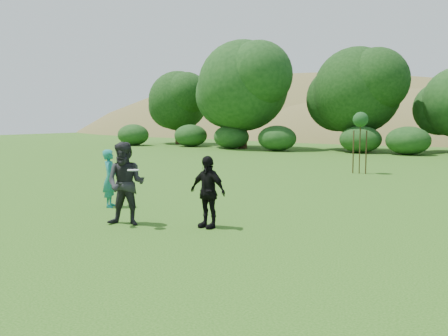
{
  "coord_description": "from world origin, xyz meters",
  "views": [
    {
      "loc": [
        7.74,
        -9.5,
        2.59
      ],
      "look_at": [
        0.0,
        3.0,
        1.1
      ],
      "focal_mm": 40.0,
      "sensor_mm": 36.0,
      "label": 1
    }
  ],
  "objects_px": {
    "player_teal": "(110,178)",
    "player_black": "(207,192)",
    "sapling": "(360,121)",
    "player_grey": "(126,184)"
  },
  "relations": [
    {
      "from": "player_teal",
      "to": "sapling",
      "type": "bearing_deg",
      "value": -49.72
    },
    {
      "from": "player_teal",
      "to": "sapling",
      "type": "relative_size",
      "value": 0.59
    },
    {
      "from": "sapling",
      "to": "player_black",
      "type": "bearing_deg",
      "value": -88.49
    },
    {
      "from": "player_grey",
      "to": "sapling",
      "type": "xyz_separation_m",
      "value": [
        1.48,
        14.05,
        1.41
      ]
    },
    {
      "from": "player_teal",
      "to": "player_black",
      "type": "distance_m",
      "value": 4.01
    },
    {
      "from": "player_teal",
      "to": "player_grey",
      "type": "xyz_separation_m",
      "value": [
        2.1,
        -1.6,
        0.17
      ]
    },
    {
      "from": "player_black",
      "to": "sapling",
      "type": "height_order",
      "value": "sapling"
    },
    {
      "from": "player_teal",
      "to": "player_grey",
      "type": "bearing_deg",
      "value": -160.99
    },
    {
      "from": "player_grey",
      "to": "player_black",
      "type": "bearing_deg",
      "value": 2.83
    },
    {
      "from": "sapling",
      "to": "player_grey",
      "type": "bearing_deg",
      "value": -96.01
    }
  ]
}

